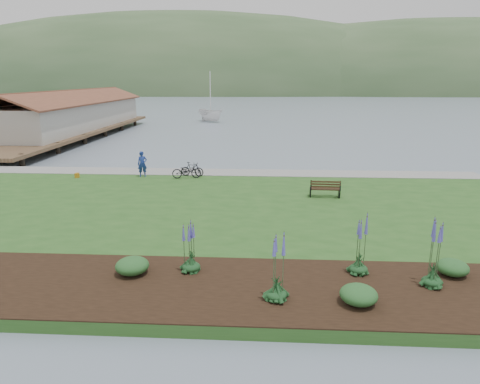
% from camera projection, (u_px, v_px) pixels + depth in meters
% --- Properties ---
extents(ground, '(600.00, 600.00, 0.00)m').
position_uv_depth(ground, '(218.00, 207.00, 23.00)').
color(ground, slate).
rests_on(ground, ground).
extents(lawn, '(34.00, 20.00, 0.40)m').
position_uv_depth(lawn, '(213.00, 215.00, 21.02)').
color(lawn, '#244F1B').
rests_on(lawn, ground).
extents(shoreline_path, '(34.00, 2.20, 0.03)m').
position_uv_depth(shoreline_path, '(228.00, 172.00, 29.54)').
color(shoreline_path, gray).
rests_on(shoreline_path, lawn).
extents(garden_bed, '(24.00, 4.40, 0.04)m').
position_uv_depth(garden_bed, '(280.00, 288.00, 13.27)').
color(garden_bed, black).
rests_on(garden_bed, lawn).
extents(far_hillside, '(580.00, 80.00, 38.00)m').
position_uv_depth(far_hillside, '(306.00, 94.00, 185.82)').
color(far_hillside, '#36542F').
rests_on(far_hillside, ground).
extents(pier_pavilion, '(8.00, 36.00, 5.40)m').
position_uv_depth(pier_pavilion, '(73.00, 114.00, 49.97)').
color(pier_pavilion, '#4C3826').
rests_on(pier_pavilion, ground).
extents(park_bench, '(1.65, 0.74, 1.00)m').
position_uv_depth(park_bench, '(325.00, 188.00, 23.33)').
color(park_bench, black).
rests_on(park_bench, lawn).
extents(person, '(0.84, 0.70, 1.97)m').
position_uv_depth(person, '(142.00, 162.00, 28.13)').
color(person, navy).
rests_on(person, lawn).
extents(bicycle_a, '(1.00, 1.97, 0.98)m').
position_uv_depth(bicycle_a, '(187.00, 171.00, 27.78)').
color(bicycle_a, black).
rests_on(bicycle_a, lawn).
extents(bicycle_b, '(0.75, 1.62, 0.94)m').
position_uv_depth(bicycle_b, '(192.00, 169.00, 28.35)').
color(bicycle_b, black).
rests_on(bicycle_b, lawn).
extents(sailboat, '(13.34, 13.35, 24.66)m').
position_uv_depth(sailboat, '(211.00, 122.00, 67.68)').
color(sailboat, silver).
rests_on(sailboat, ground).
extents(pannier, '(0.22, 0.32, 0.32)m').
position_uv_depth(pannier, '(77.00, 175.00, 28.00)').
color(pannier, '#B87215').
rests_on(pannier, lawn).
extents(echium_0, '(0.62, 0.62, 2.32)m').
position_uv_depth(echium_0, '(277.00, 271.00, 12.34)').
color(echium_0, '#14381A').
rests_on(echium_0, garden_bed).
extents(echium_1, '(0.62, 0.62, 2.35)m').
position_uv_depth(echium_1, '(360.00, 248.00, 14.02)').
color(echium_1, '#14381A').
rests_on(echium_1, garden_bed).
extents(echium_2, '(0.62, 0.62, 2.37)m').
position_uv_depth(echium_2, '(435.00, 257.00, 13.13)').
color(echium_2, '#14381A').
rests_on(echium_2, garden_bed).
extents(echium_4, '(0.62, 0.62, 2.09)m').
position_uv_depth(echium_4, '(191.00, 248.00, 14.19)').
color(echium_4, '#14381A').
rests_on(echium_4, garden_bed).
extents(shrub_0, '(1.11, 1.11, 0.55)m').
position_uv_depth(shrub_0, '(132.00, 266.00, 14.16)').
color(shrub_0, '#1E4C21').
rests_on(shrub_0, garden_bed).
extents(shrub_1, '(1.09, 1.09, 0.54)m').
position_uv_depth(shrub_1, '(359.00, 295.00, 12.28)').
color(shrub_1, '#1E4C21').
rests_on(shrub_1, garden_bed).
extents(shrub_2, '(1.03, 1.03, 0.52)m').
position_uv_depth(shrub_2, '(452.00, 267.00, 14.08)').
color(shrub_2, '#1E4C21').
rests_on(shrub_2, garden_bed).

